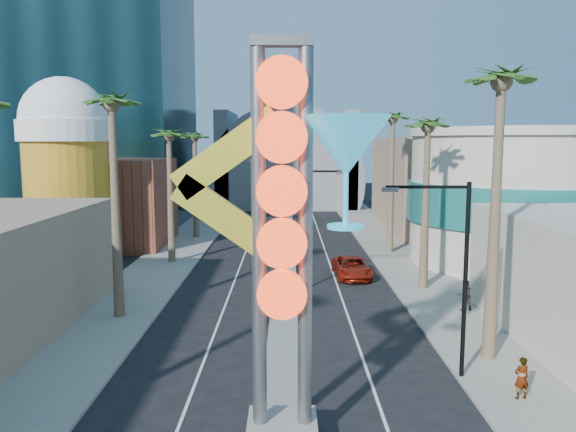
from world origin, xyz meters
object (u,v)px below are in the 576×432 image
Objects in this scene: neon_sign at (309,217)px; pedestrian_a at (522,378)px; red_pickup at (352,267)px; pedestrian_b at (465,295)px.

pedestrian_a is (7.93, 2.99, -6.36)m from neon_sign.
red_pickup is (3.92, 22.41, -6.59)m from neon_sign.
pedestrian_b is at bearing -106.85° from pedestrian_a.
red_pickup is at bearing -72.36° from pedestrian_b.
pedestrian_a is 11.06m from pedestrian_b.
pedestrian_b is at bearing 56.38° from neon_sign.
neon_sign is 2.44× the size of red_pickup.
neon_sign reaches higher than red_pickup.
neon_sign is 23.68m from red_pickup.
red_pickup is 10.01m from pedestrian_b.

